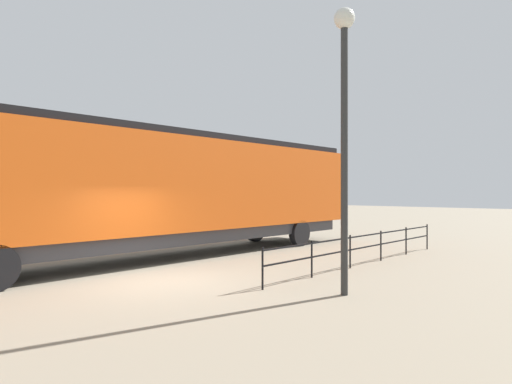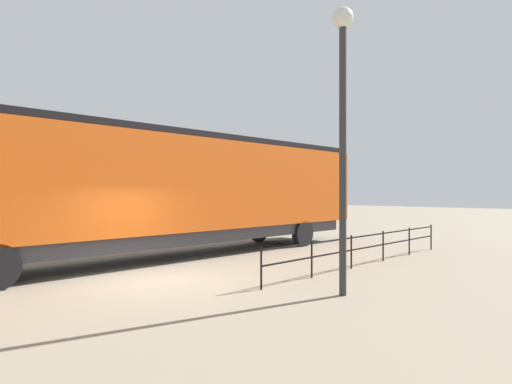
{
  "view_description": "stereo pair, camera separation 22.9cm",
  "coord_description": "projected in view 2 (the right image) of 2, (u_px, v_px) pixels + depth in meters",
  "views": [
    {
      "loc": [
        9.42,
        -6.51,
        2.31
      ],
      "look_at": [
        1.3,
        2.22,
        2.31
      ],
      "focal_mm": 30.56,
      "sensor_mm": 36.0,
      "label": 1
    },
    {
      "loc": [
        9.58,
        -6.35,
        2.31
      ],
      "look_at": [
        1.3,
        2.22,
        2.31
      ],
      "focal_mm": 30.56,
      "sensor_mm": 36.0,
      "label": 2
    }
  ],
  "objects": [
    {
      "name": "platform_fence",
      "position": [
        368.0,
        244.0,
        13.83
      ],
      "size": [
        0.05,
        9.96,
        1.01
      ],
      "color": "black",
      "rests_on": "ground_plane"
    },
    {
      "name": "lamp_post",
      "position": [
        343.0,
        102.0,
        9.71
      ],
      "size": [
        0.47,
        0.47,
        6.44
      ],
      "color": "#2D2D2D",
      "rests_on": "ground_plane"
    },
    {
      "name": "locomotive",
      "position": [
        184.0,
        188.0,
        15.67
      ],
      "size": [
        2.91,
        18.21,
        4.38
      ],
      "color": "#D15114",
      "rests_on": "ground_plane"
    },
    {
      "name": "ground_plane",
      "position": [
        160.0,
        281.0,
        11.22
      ],
      "size": [
        120.0,
        120.0,
        0.0
      ],
      "primitive_type": "plane",
      "color": "gray"
    }
  ]
}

